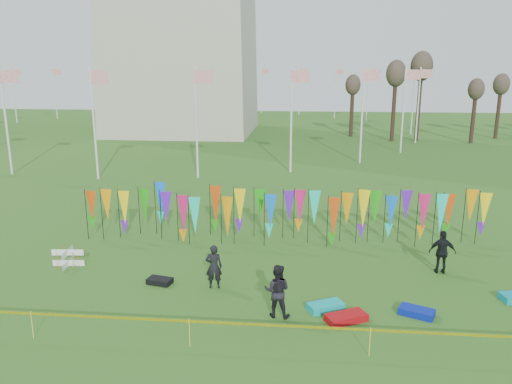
# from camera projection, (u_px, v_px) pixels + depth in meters

# --- Properties ---
(ground) EXTENTS (160.00, 160.00, 0.00)m
(ground) POSITION_uv_depth(u_px,v_px,m) (268.00, 322.00, 16.02)
(ground) COLOR #2B5919
(ground) RESTS_ON ground
(flagpole_ring) EXTENTS (57.40, 56.16, 8.00)m
(flagpole_ring) POSITION_uv_depth(u_px,v_px,m) (185.00, 100.00, 62.72)
(flagpole_ring) COLOR silver
(flagpole_ring) RESTS_ON ground
(banner_row) EXTENTS (18.64, 0.64, 2.48)m
(banner_row) POSITION_uv_depth(u_px,v_px,m) (287.00, 209.00, 23.03)
(banner_row) COLOR black
(banner_row) RESTS_ON ground
(caution_tape_near) EXTENTS (26.00, 0.02, 0.90)m
(caution_tape_near) POSITION_uv_depth(u_px,v_px,m) (256.00, 326.00, 14.21)
(caution_tape_near) COLOR #E8E204
(caution_tape_near) RESTS_ON ground
(box_kite) EXTENTS (0.67, 0.67, 0.74)m
(box_kite) POSITION_uv_depth(u_px,v_px,m) (68.00, 258.00, 20.41)
(box_kite) COLOR red
(box_kite) RESTS_ON ground
(person_left) EXTENTS (0.65, 0.51, 1.67)m
(person_left) POSITION_uv_depth(u_px,v_px,m) (214.00, 266.00, 18.32)
(person_left) COLOR black
(person_left) RESTS_ON ground
(person_mid) EXTENTS (0.93, 0.63, 1.79)m
(person_mid) POSITION_uv_depth(u_px,v_px,m) (277.00, 291.00, 16.18)
(person_mid) COLOR black
(person_mid) RESTS_ON ground
(person_right) EXTENTS (1.07, 0.66, 1.76)m
(person_right) POSITION_uv_depth(u_px,v_px,m) (442.00, 252.00, 19.62)
(person_right) COLOR black
(person_right) RESTS_ON ground
(kite_bag_turquoise) EXTENTS (1.34, 1.08, 0.24)m
(kite_bag_turquoise) POSITION_uv_depth(u_px,v_px,m) (326.00, 306.00, 16.78)
(kite_bag_turquoise) COLOR #0BB3B0
(kite_bag_turquoise) RESTS_ON ground
(kite_bag_blue) EXTENTS (1.25, 1.00, 0.23)m
(kite_bag_blue) POSITION_uv_depth(u_px,v_px,m) (417.00, 312.00, 16.41)
(kite_bag_blue) COLOR #0A1FA6
(kite_bag_blue) RESTS_ON ground
(kite_bag_red) EXTENTS (1.46, 1.14, 0.24)m
(kite_bag_red) POSITION_uv_depth(u_px,v_px,m) (346.00, 318.00, 16.03)
(kite_bag_red) COLOR #AC0B11
(kite_bag_red) RESTS_ON ground
(kite_bag_black) EXTENTS (1.01, 0.72, 0.21)m
(kite_bag_black) POSITION_uv_depth(u_px,v_px,m) (160.00, 281.00, 18.82)
(kite_bag_black) COLOR black
(kite_bag_black) RESTS_ON ground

